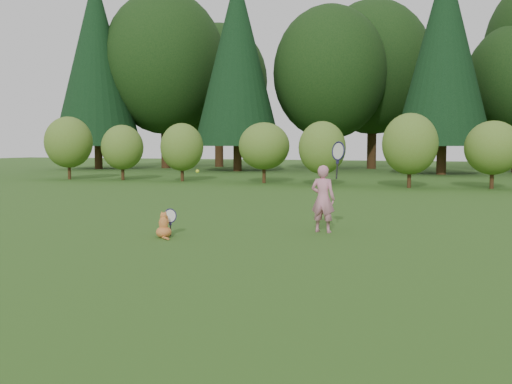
% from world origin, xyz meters
% --- Properties ---
extents(ground, '(100.00, 100.00, 0.00)m').
position_xyz_m(ground, '(0.00, 0.00, 0.00)').
color(ground, '#264914').
rests_on(ground, ground).
extents(shrub_row, '(28.00, 3.00, 2.80)m').
position_xyz_m(shrub_row, '(0.00, 13.00, 1.40)').
color(shrub_row, '#596D21').
rests_on(shrub_row, ground).
extents(woodland_backdrop, '(48.00, 10.00, 15.00)m').
position_xyz_m(woodland_backdrop, '(0.00, 23.00, 7.50)').
color(woodland_backdrop, black).
rests_on(woodland_backdrop, ground).
extents(child, '(0.67, 0.41, 1.78)m').
position_xyz_m(child, '(1.37, 1.06, 0.62)').
color(child, '#D17D96').
rests_on(child, ground).
extents(cat, '(0.44, 0.66, 0.59)m').
position_xyz_m(cat, '(-0.97, -0.43, 0.22)').
color(cat, '#B94523').
rests_on(cat, ground).
extents(tennis_ball, '(0.07, 0.07, 0.07)m').
position_xyz_m(tennis_ball, '(-1.12, 1.10, 1.04)').
color(tennis_ball, '#BDE21A').
rests_on(tennis_ball, ground).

